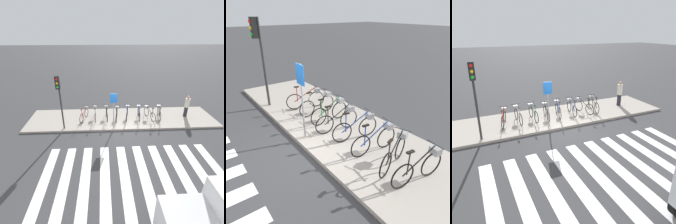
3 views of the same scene
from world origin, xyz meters
The scene contains 14 objects.
ground_plane centered at (0.00, 0.00, 0.00)m, with size 120.00×120.00×0.00m, color #38383A.
sidewalk centered at (0.00, 1.62, 0.06)m, with size 13.43×3.23×0.12m.
road_crosswalk centered at (0.00, -5.70, 0.00)m, with size 8.55×8.00×0.01m.
parked_bicycle_0 centered at (-2.72, 1.56, 0.55)m, with size 0.60×1.53×0.98m.
parked_bicycle_1 centered at (-1.96, 1.64, 0.55)m, with size 0.46×1.59×0.98m.
parked_bicycle_2 centered at (-1.13, 1.64, 0.55)m, with size 0.46×1.59×0.98m.
parked_bicycle_3 centered at (-0.41, 1.47, 0.55)m, with size 0.46×1.58×0.98m.
parked_bicycle_4 centered at (0.36, 1.61, 0.55)m, with size 0.49×1.57×0.98m.
parked_bicycle_5 centered at (1.21, 1.57, 0.55)m, with size 0.46×1.58×0.98m.
parked_bicycle_6 centered at (1.94, 1.49, 0.55)m, with size 0.61×1.53×0.98m.
parked_bicycle_7 centered at (2.68, 1.52, 0.55)m, with size 0.46×1.58×0.98m.
pedestrian centered at (4.73, 1.65, 0.96)m, with size 0.34×0.34×1.61m.
traffic_light centered at (-3.97, 0.24, 2.65)m, with size 0.24×0.40×3.52m.
sign_post centered at (-0.71, 0.29, 1.73)m, with size 0.44×0.07×2.37m.
Camera 1 is at (-1.34, -9.69, 6.16)m, focal length 28.00 mm.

